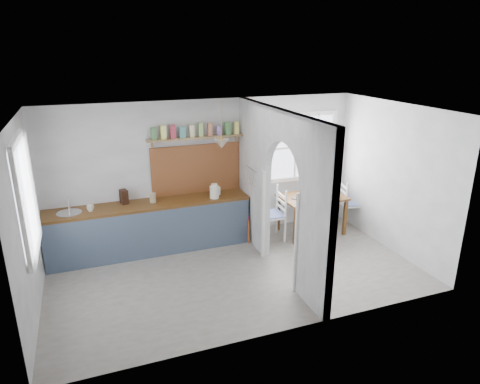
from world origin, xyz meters
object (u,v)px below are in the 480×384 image
object	(u,v)px
dining_table	(311,214)
chair_right	(352,202)
chair_left	(271,214)
kettle	(214,191)
vase	(308,189)

from	to	relation	value
dining_table	chair_right	distance (m)	0.97
dining_table	chair_right	bearing A→B (deg)	1.71
dining_table	chair_left	bearing A→B (deg)	178.11
kettle	dining_table	bearing A→B (deg)	-16.31
dining_table	kettle	xyz separation A→B (m)	(-1.90, 0.17, 0.66)
chair_left	dining_table	bearing A→B (deg)	93.33
dining_table	chair_left	xyz separation A→B (m)	(-0.87, 0.00, 0.13)
chair_right	vase	distance (m)	1.03
dining_table	chair_left	size ratio (longest dim) A/B	1.20
kettle	vase	world-z (taller)	kettle
chair_left	kettle	size ratio (longest dim) A/B	3.80
kettle	vase	size ratio (longest dim) A/B	1.36
chair_right	dining_table	bearing A→B (deg)	107.34
dining_table	chair_left	world-z (taller)	chair_left
chair_left	chair_right	size ratio (longest dim) A/B	1.04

